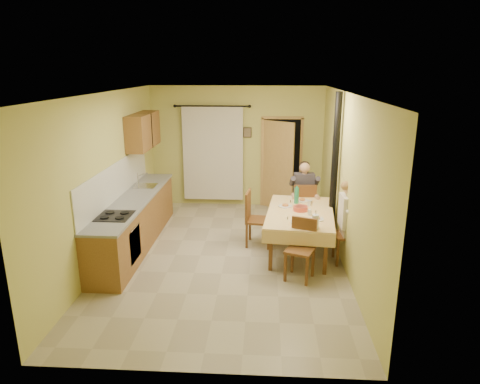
# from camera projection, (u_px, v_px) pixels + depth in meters

# --- Properties ---
(floor) EXTENTS (4.00, 6.00, 0.01)m
(floor) POSITION_uv_depth(u_px,v_px,m) (225.00, 256.00, 7.51)
(floor) COLOR tan
(floor) RESTS_ON ground
(room_shell) EXTENTS (4.04, 6.04, 2.82)m
(room_shell) POSITION_uv_depth(u_px,v_px,m) (224.00, 154.00, 7.00)
(room_shell) COLOR #CCC968
(room_shell) RESTS_ON ground
(kitchen_run) EXTENTS (0.64, 3.64, 1.56)m
(kitchen_run) POSITION_uv_depth(u_px,v_px,m) (135.00, 221.00, 7.85)
(kitchen_run) COLOR brown
(kitchen_run) RESTS_ON ground
(upper_cabinets) EXTENTS (0.35, 1.40, 0.70)m
(upper_cabinets) POSITION_uv_depth(u_px,v_px,m) (143.00, 131.00, 8.70)
(upper_cabinets) COLOR brown
(upper_cabinets) RESTS_ON room_shell
(curtain) EXTENTS (1.70, 0.07, 2.22)m
(curtain) POSITION_uv_depth(u_px,v_px,m) (213.00, 153.00, 9.97)
(curtain) COLOR black
(curtain) RESTS_ON ground
(doorway) EXTENTS (0.96, 0.54, 2.15)m
(doorway) POSITION_uv_depth(u_px,v_px,m) (280.00, 164.00, 9.89)
(doorway) COLOR black
(doorway) RESTS_ON ground
(dining_table) EXTENTS (1.33, 2.02, 0.76)m
(dining_table) POSITION_uv_depth(u_px,v_px,m) (299.00, 232.00, 7.60)
(dining_table) COLOR #ECC37B
(dining_table) RESTS_ON ground
(tableware) EXTENTS (0.74, 1.62, 0.33)m
(tableware) POSITION_uv_depth(u_px,v_px,m) (302.00, 210.00, 7.38)
(tableware) COLOR white
(tableware) RESTS_ON dining_table
(chair_far) EXTENTS (0.46, 0.46, 1.00)m
(chair_far) POSITION_uv_depth(u_px,v_px,m) (303.00, 217.00, 8.63)
(chair_far) COLOR brown
(chair_far) RESTS_ON ground
(chair_near) EXTENTS (0.52, 0.52, 0.96)m
(chair_near) POSITION_uv_depth(u_px,v_px,m) (300.00, 261.00, 6.64)
(chair_near) COLOR brown
(chair_near) RESTS_ON ground
(chair_right) EXTENTS (0.43, 0.43, 0.98)m
(chair_right) POSITION_uv_depth(u_px,v_px,m) (347.00, 246.00, 7.21)
(chair_right) COLOR brown
(chair_right) RESTS_ON ground
(chair_left) EXTENTS (0.51, 0.51, 1.02)m
(chair_left) POSITION_uv_depth(u_px,v_px,m) (258.00, 230.00, 7.93)
(chair_left) COLOR brown
(chair_left) RESTS_ON ground
(man_far) EXTENTS (0.60, 0.47, 1.39)m
(man_far) POSITION_uv_depth(u_px,v_px,m) (304.00, 188.00, 8.48)
(man_far) COLOR #38333D
(man_far) RESTS_ON chair_far
(man_right) EXTENTS (0.47, 0.59, 1.39)m
(man_right) POSITION_uv_depth(u_px,v_px,m) (349.00, 213.00, 7.05)
(man_right) COLOR silver
(man_right) RESTS_ON chair_right
(stove_flue) EXTENTS (0.24, 0.24, 2.80)m
(stove_flue) POSITION_uv_depth(u_px,v_px,m) (333.00, 192.00, 7.69)
(stove_flue) COLOR black
(stove_flue) RESTS_ON ground
(picture_back) EXTENTS (0.19, 0.03, 0.23)m
(picture_back) POSITION_uv_depth(u_px,v_px,m) (247.00, 132.00, 9.85)
(picture_back) COLOR black
(picture_back) RESTS_ON room_shell
(picture_right) EXTENTS (0.03, 0.31, 0.21)m
(picture_right) POSITION_uv_depth(u_px,v_px,m) (335.00, 142.00, 8.03)
(picture_right) COLOR brown
(picture_right) RESTS_ON room_shell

